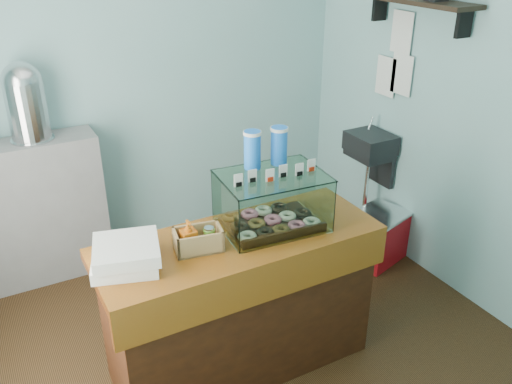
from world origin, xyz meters
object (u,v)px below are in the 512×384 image
coffee_urn (25,100)px  counter (240,303)px  red_cooler (377,236)px  display_case (270,196)px

coffee_urn → counter: bearing=-62.8°
red_cooler → coffee_urn: bearing=139.1°
display_case → coffee_urn: (-1.05, 1.52, 0.31)m
counter → display_case: (0.23, 0.06, 0.61)m
display_case → coffee_urn: size_ratio=1.12×
coffee_urn → display_case: bearing=-55.5°
display_case → red_cooler: display_case is taller
display_case → red_cooler: (1.27, 0.46, -0.87)m
coffee_urn → red_cooler: size_ratio=1.00×
coffee_urn → red_cooler: bearing=-24.5°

